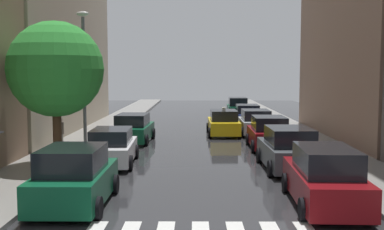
{
  "coord_description": "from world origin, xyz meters",
  "views": [
    {
      "loc": [
        -0.16,
        -7.94,
        4.01
      ],
      "look_at": [
        -0.31,
        21.31,
        1.37
      ],
      "focal_mm": 43.95,
      "sensor_mm": 36.0,
      "label": 1
    }
  ],
  "objects_px": {
    "parked_car_left_second": "(112,148)",
    "parked_car_right_second": "(288,150)",
    "parked_car_right_third": "(269,134)",
    "pedestrian_by_kerb": "(60,121)",
    "parked_car_left_third": "(133,129)",
    "taxi_midroad": "(223,123)",
    "street_tree_left": "(56,69)",
    "parked_car_right_sixth": "(238,108)",
    "parked_car_right_fourth": "(255,123)",
    "parked_car_right_nearest": "(325,179)",
    "parked_car_left_nearest": "(74,178)",
    "parked_car_right_fifth": "(247,115)",
    "lamp_post_left": "(84,71)"
  },
  "relations": [
    {
      "from": "parked_car_left_third",
      "to": "pedestrian_by_kerb",
      "type": "bearing_deg",
      "value": 137.15
    },
    {
      "from": "pedestrian_by_kerb",
      "to": "parked_car_right_second",
      "type": "bearing_deg",
      "value": -163.54
    },
    {
      "from": "parked_car_left_second",
      "to": "pedestrian_by_kerb",
      "type": "relative_size",
      "value": 2.35
    },
    {
      "from": "parked_car_right_sixth",
      "to": "parked_car_right_nearest",
      "type": "bearing_deg",
      "value": -178.14
    },
    {
      "from": "parked_car_left_nearest",
      "to": "pedestrian_by_kerb",
      "type": "distance_m",
      "value": 10.36
    },
    {
      "from": "parked_car_left_third",
      "to": "taxi_midroad",
      "type": "height_order",
      "value": "taxi_midroad"
    },
    {
      "from": "parked_car_right_sixth",
      "to": "parked_car_right_fifth",
      "type": "bearing_deg",
      "value": -176.72
    },
    {
      "from": "parked_car_left_second",
      "to": "parked_car_right_nearest",
      "type": "relative_size",
      "value": 0.9
    },
    {
      "from": "parked_car_left_second",
      "to": "street_tree_left",
      "type": "xyz_separation_m",
      "value": [
        -2.15,
        -0.78,
        3.4
      ]
    },
    {
      "from": "parked_car_left_second",
      "to": "parked_car_right_second",
      "type": "distance_m",
      "value": 7.59
    },
    {
      "from": "parked_car_left_third",
      "to": "parked_car_right_third",
      "type": "height_order",
      "value": "parked_car_right_third"
    },
    {
      "from": "parked_car_right_sixth",
      "to": "parked_car_left_nearest",
      "type": "bearing_deg",
      "value": 166.81
    },
    {
      "from": "parked_car_right_fourth",
      "to": "street_tree_left",
      "type": "distance_m",
      "value": 15.0
    },
    {
      "from": "parked_car_right_fourth",
      "to": "pedestrian_by_kerb",
      "type": "xyz_separation_m",
      "value": [
        -10.81,
        -6.73,
        0.79
      ]
    },
    {
      "from": "parked_car_right_fifth",
      "to": "parked_car_left_second",
      "type": "bearing_deg",
      "value": 154.97
    },
    {
      "from": "parked_car_right_third",
      "to": "taxi_midroad",
      "type": "relative_size",
      "value": 0.93
    },
    {
      "from": "parked_car_right_third",
      "to": "pedestrian_by_kerb",
      "type": "bearing_deg",
      "value": 95.21
    },
    {
      "from": "parked_car_left_nearest",
      "to": "street_tree_left",
      "type": "relative_size",
      "value": 0.7
    },
    {
      "from": "parked_car_right_fifth",
      "to": "taxi_midroad",
      "type": "bearing_deg",
      "value": 160.46
    },
    {
      "from": "parked_car_left_third",
      "to": "pedestrian_by_kerb",
      "type": "relative_size",
      "value": 2.42
    },
    {
      "from": "taxi_midroad",
      "to": "street_tree_left",
      "type": "xyz_separation_m",
      "value": [
        -7.64,
        -10.55,
        3.39
      ]
    },
    {
      "from": "taxi_midroad",
      "to": "street_tree_left",
      "type": "bearing_deg",
      "value": 143.42
    },
    {
      "from": "parked_car_right_third",
      "to": "parked_car_right_fifth",
      "type": "relative_size",
      "value": 0.91
    },
    {
      "from": "parked_car_left_third",
      "to": "parked_car_right_fourth",
      "type": "height_order",
      "value": "parked_car_left_third"
    },
    {
      "from": "parked_car_left_third",
      "to": "parked_car_right_fifth",
      "type": "bearing_deg",
      "value": -38.06
    },
    {
      "from": "taxi_midroad",
      "to": "parked_car_right_fourth",
      "type": "bearing_deg",
      "value": -81.64
    },
    {
      "from": "parked_car_left_second",
      "to": "parked_car_right_fourth",
      "type": "distance_m",
      "value": 12.64
    },
    {
      "from": "parked_car_right_nearest",
      "to": "parked_car_left_second",
      "type": "bearing_deg",
      "value": 52.03
    },
    {
      "from": "parked_car_left_third",
      "to": "parked_car_right_third",
      "type": "bearing_deg",
      "value": -104.81
    },
    {
      "from": "parked_car_left_third",
      "to": "parked_car_right_sixth",
      "type": "height_order",
      "value": "parked_car_right_sixth"
    },
    {
      "from": "parked_car_left_second",
      "to": "parked_car_right_sixth",
      "type": "bearing_deg",
      "value": -20.97
    },
    {
      "from": "parked_car_right_third",
      "to": "taxi_midroad",
      "type": "bearing_deg",
      "value": 20.82
    },
    {
      "from": "parked_car_right_second",
      "to": "parked_car_right_fourth",
      "type": "height_order",
      "value": "parked_car_right_second"
    },
    {
      "from": "parked_car_left_second",
      "to": "parked_car_right_sixth",
      "type": "xyz_separation_m",
      "value": [
        7.48,
        21.62,
        0.09
      ]
    },
    {
      "from": "parked_car_right_third",
      "to": "street_tree_left",
      "type": "xyz_separation_m",
      "value": [
        -9.68,
        -5.06,
        3.35
      ]
    },
    {
      "from": "parked_car_right_sixth",
      "to": "taxi_midroad",
      "type": "bearing_deg",
      "value": 172.2
    },
    {
      "from": "pedestrian_by_kerb",
      "to": "lamp_post_left",
      "type": "height_order",
      "value": "lamp_post_left"
    },
    {
      "from": "parked_car_right_second",
      "to": "street_tree_left",
      "type": "xyz_separation_m",
      "value": [
        -9.67,
        0.23,
        3.33
      ]
    },
    {
      "from": "parked_car_right_nearest",
      "to": "parked_car_right_sixth",
      "type": "distance_m",
      "value": 28.03
    },
    {
      "from": "parked_car_left_second",
      "to": "parked_car_right_second",
      "type": "height_order",
      "value": "parked_car_right_second"
    },
    {
      "from": "parked_car_right_nearest",
      "to": "parked_car_right_fourth",
      "type": "bearing_deg",
      "value": 2.24
    },
    {
      "from": "street_tree_left",
      "to": "parked_car_right_fourth",
      "type": "bearing_deg",
      "value": 48.19
    },
    {
      "from": "parked_car_right_second",
      "to": "parked_car_right_third",
      "type": "distance_m",
      "value": 5.29
    },
    {
      "from": "parked_car_left_nearest",
      "to": "parked_car_right_nearest",
      "type": "height_order",
      "value": "parked_car_left_nearest"
    },
    {
      "from": "parked_car_right_second",
      "to": "pedestrian_by_kerb",
      "type": "distance_m",
      "value": 11.63
    },
    {
      "from": "parked_car_right_nearest",
      "to": "parked_car_right_fourth",
      "type": "distance_m",
      "value": 16.52
    },
    {
      "from": "taxi_midroad",
      "to": "lamp_post_left",
      "type": "xyz_separation_m",
      "value": [
        -7.26,
        -7.16,
        3.32
      ]
    },
    {
      "from": "parked_car_right_fourth",
      "to": "lamp_post_left",
      "type": "distance_m",
      "value": 12.44
    },
    {
      "from": "parked_car_left_third",
      "to": "parked_car_right_second",
      "type": "distance_m",
      "value": 10.67
    },
    {
      "from": "parked_car_left_nearest",
      "to": "street_tree_left",
      "type": "xyz_separation_m",
      "value": [
        -2.15,
        5.66,
        3.31
      ]
    }
  ]
}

